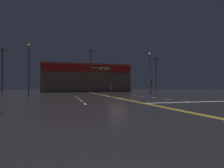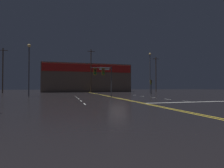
% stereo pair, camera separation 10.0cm
% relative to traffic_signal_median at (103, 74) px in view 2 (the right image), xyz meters
% --- Properties ---
extents(ground_plane, '(200.00, 200.00, 0.00)m').
position_rel_traffic_signal_median_xyz_m(ground_plane, '(1.73, -1.97, -3.41)').
color(ground_plane, black).
extents(road_markings, '(15.83, 60.00, 0.01)m').
position_rel_traffic_signal_median_xyz_m(road_markings, '(2.81, -3.60, -3.41)').
color(road_markings, gold).
rests_on(road_markings, ground).
extents(traffic_signal_median, '(3.08, 0.36, 4.55)m').
position_rel_traffic_signal_median_xyz_m(traffic_signal_median, '(0.00, 0.00, 0.00)').
color(traffic_signal_median, '#38383D').
rests_on(traffic_signal_median, ground).
extents(traffic_signal_corner_northeast, '(0.42, 0.36, 3.12)m').
position_rel_traffic_signal_median_xyz_m(traffic_signal_corner_northeast, '(12.73, 9.42, -1.13)').
color(traffic_signal_corner_northeast, '#38383D').
rests_on(traffic_signal_corner_northeast, ground).
extents(streetlight_near_left, '(0.56, 0.56, 8.76)m').
position_rel_traffic_signal_median_xyz_m(streetlight_near_left, '(-11.14, 6.93, 2.24)').
color(streetlight_near_left, '#59595E').
rests_on(streetlight_near_left, ground).
extents(streetlight_near_right, '(0.56, 0.56, 10.09)m').
position_rel_traffic_signal_median_xyz_m(streetlight_near_right, '(15.15, 14.58, 2.97)').
color(streetlight_near_right, '#59595E').
rests_on(streetlight_near_right, ground).
extents(building_backdrop, '(27.52, 10.23, 8.92)m').
position_rel_traffic_signal_median_xyz_m(building_backdrop, '(1.73, 33.34, 1.06)').
color(building_backdrop, brown).
rests_on(building_backdrop, ground).
extents(utility_pole_row, '(46.69, 0.26, 12.76)m').
position_rel_traffic_signal_median_xyz_m(utility_pole_row, '(1.35, 26.53, 2.80)').
color(utility_pole_row, '#4C3828').
rests_on(utility_pole_row, ground).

